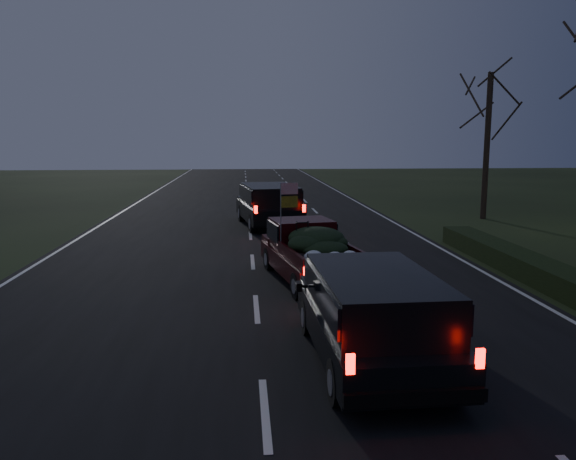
{
  "coord_description": "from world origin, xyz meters",
  "views": [
    {
      "loc": [
        -0.27,
        -12.52,
        3.9
      ],
      "look_at": [
        1.0,
        3.35,
        1.3
      ],
      "focal_mm": 35.0,
      "sensor_mm": 36.0,
      "label": 1
    }
  ],
  "objects": [
    {
      "name": "ground",
      "position": [
        0.0,
        0.0,
        0.0
      ],
      "size": [
        120.0,
        120.0,
        0.0
      ],
      "primitive_type": "plane",
      "color": "black",
      "rests_on": "ground"
    },
    {
      "name": "hedge_row",
      "position": [
        7.8,
        3.0,
        0.3
      ],
      "size": [
        1.0,
        10.0,
        0.6
      ],
      "primitive_type": "cube",
      "color": "black",
      "rests_on": "ground"
    },
    {
      "name": "lead_suv",
      "position": [
        0.86,
        12.27,
        1.15
      ],
      "size": [
        2.9,
        5.53,
        1.52
      ],
      "rotation": [
        0.0,
        0.0,
        0.14
      ],
      "color": "black",
      "rests_on": "ground"
    },
    {
      "name": "road_asphalt",
      "position": [
        0.0,
        0.0,
        0.01
      ],
      "size": [
        14.0,
        120.0,
        0.02
      ],
      "primitive_type": "cube",
      "color": "black",
      "rests_on": "ground"
    },
    {
      "name": "pickup_truck",
      "position": [
        1.53,
        2.5,
        0.91
      ],
      "size": [
        2.53,
        4.88,
        2.44
      ],
      "rotation": [
        0.0,
        0.0,
        0.17
      ],
      "color": "black",
      "rests_on": "ground"
    },
    {
      "name": "rear_suv",
      "position": [
        1.93,
        -3.41,
        1.03
      ],
      "size": [
        2.28,
        4.78,
        1.36
      ],
      "rotation": [
        0.0,
        0.0,
        0.03
      ],
      "color": "black",
      "rests_on": "ground"
    },
    {
      "name": "bare_tree_far",
      "position": [
        11.5,
        14.0,
        5.23
      ],
      "size": [
        3.6,
        3.6,
        7.0
      ],
      "color": "black",
      "rests_on": "ground"
    }
  ]
}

